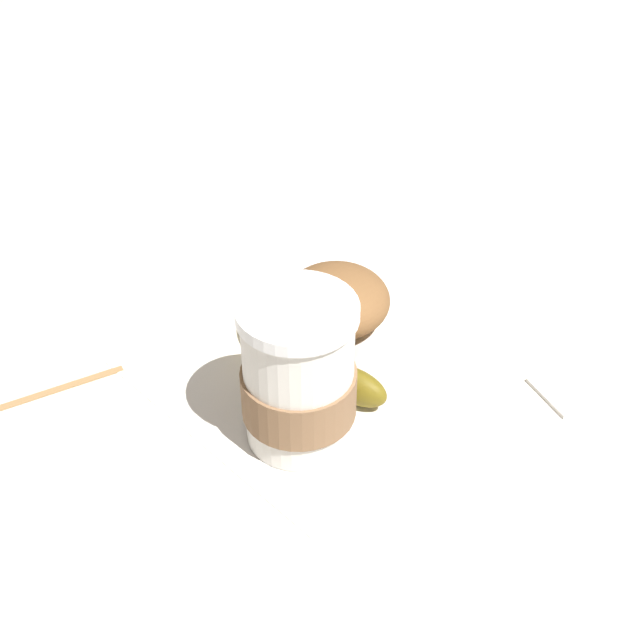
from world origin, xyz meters
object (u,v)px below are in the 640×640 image
at_px(muffin, 337,311).
at_px(banana, 299,356).
at_px(sugar_packet, 561,391).
at_px(coffee_cup, 299,377).

xyz_separation_m(muffin, banana, (0.00, 0.04, -0.03)).
relative_size(muffin, sugar_packet, 1.79).
bearing_deg(banana, sugar_packet, -135.48).
xyz_separation_m(coffee_cup, sugar_packet, (-0.10, -0.20, -0.06)).
distance_m(coffee_cup, muffin, 0.10).
height_order(banana, sugar_packet, banana).
height_order(muffin, banana, muffin).
xyz_separation_m(coffee_cup, banana, (0.06, -0.04, -0.04)).
relative_size(muffin, banana, 0.50).
bearing_deg(sugar_packet, banana, 44.52).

